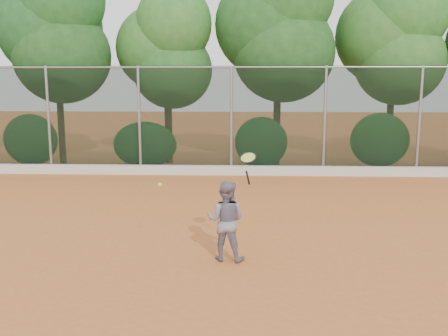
{
  "coord_description": "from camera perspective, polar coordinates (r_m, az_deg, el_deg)",
  "views": [
    {
      "loc": [
        0.4,
        -9.14,
        3.04
      ],
      "look_at": [
        0.0,
        1.0,
        1.25
      ],
      "focal_mm": 40.0,
      "sensor_mm": 36.0,
      "label": 1
    }
  ],
  "objects": [
    {
      "name": "foliage_backdrop",
      "position": [
        18.19,
        -0.74,
        14.29
      ],
      "size": [
        23.7,
        3.63,
        7.55
      ],
      "color": "#432E19",
      "rests_on": "ground"
    },
    {
      "name": "ground",
      "position": [
        9.64,
        -0.24,
        -8.38
      ],
      "size": [
        80.0,
        80.0,
        0.0
      ],
      "primitive_type": "plane",
      "color": "#BA632C",
      "rests_on": "ground"
    },
    {
      "name": "tennis_racket",
      "position": [
        8.2,
        2.76,
        0.93
      ],
      "size": [
        0.35,
        0.34,
        0.57
      ],
      "color": "black",
      "rests_on": "ground"
    },
    {
      "name": "tennis_ball_in_flight",
      "position": [
        8.58,
        -7.34,
        -1.92
      ],
      "size": [
        0.07,
        0.07,
        0.07
      ],
      "color": "#C8F036",
      "rests_on": "ground"
    },
    {
      "name": "concrete_curb",
      "position": [
        16.22,
        0.82,
        -0.26
      ],
      "size": [
        24.0,
        0.2,
        0.3
      ],
      "primitive_type": "cube",
      "color": "beige",
      "rests_on": "ground"
    },
    {
      "name": "tennis_player",
      "position": [
        8.51,
        0.21,
        -6.03
      ],
      "size": [
        0.76,
        0.64,
        1.38
      ],
      "primitive_type": "imported",
      "rotation": [
        0.0,
        0.0,
        2.95
      ],
      "color": "slate",
      "rests_on": "ground"
    },
    {
      "name": "chainlink_fence",
      "position": [
        16.19,
        0.85,
        5.81
      ],
      "size": [
        24.09,
        0.09,
        3.5
      ],
      "color": "black",
      "rests_on": "ground"
    }
  ]
}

